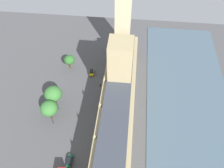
{
  "coord_description": "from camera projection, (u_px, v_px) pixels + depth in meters",
  "views": [
    {
      "loc": [
        -5.63,
        47.88,
        78.36
      ],
      "look_at": [
        1.0,
        -15.24,
        8.34
      ],
      "focal_mm": 39.24,
      "sensor_mm": 36.0,
      "label": 1
    }
  ],
  "objects": [
    {
      "name": "car_yellow_cab_leading",
      "position": [
        92.0,
        72.0,
        109.39
      ],
      "size": [
        2.19,
        4.17,
        1.74
      ],
      "rotation": [
        0.0,
        0.0,
        0.1
      ],
      "color": "gold",
      "rests_on": "ground"
    },
    {
      "name": "plane_tree_corner",
      "position": [
        49.0,
        108.0,
        88.76
      ],
      "size": [
        6.36,
        6.36,
        9.38
      ],
      "color": "brown",
      "rests_on": "ground"
    },
    {
      "name": "car_dark_green_kerbside",
      "position": [
        69.0,
        161.0,
        81.31
      ],
      "size": [
        1.98,
        4.59,
        1.74
      ],
      "rotation": [
        0.0,
        0.0,
        3.17
      ],
      "color": "#19472D",
      "rests_on": "ground"
    },
    {
      "name": "street_lamp_far_end",
      "position": [
        51.0,
        117.0,
        88.95
      ],
      "size": [
        0.56,
        0.56,
        6.45
      ],
      "color": "black",
      "rests_on": "ground"
    },
    {
      "name": "pedestrian_near_tower",
      "position": [
        100.0,
        85.0,
        104.43
      ],
      "size": [
        0.67,
        0.69,
        1.65
      ],
      "rotation": [
        0.0,
        0.0,
        0.73
      ],
      "color": "black",
      "rests_on": "ground"
    },
    {
      "name": "ground_plane",
      "position": [
        110.0,
        130.0,
        90.44
      ],
      "size": [
        147.46,
        147.46,
        0.0
      ],
      "primitive_type": "plane",
      "color": "#4C4C4F"
    },
    {
      "name": "street_lamp_trailing",
      "position": [
        57.0,
        102.0,
        93.43
      ],
      "size": [
        0.56,
        0.56,
        6.44
      ],
      "color": "black",
      "rests_on": "ground"
    },
    {
      "name": "river_thames",
      "position": [
        193.0,
        137.0,
        88.24
      ],
      "size": [
        33.38,
        132.71,
        0.25
      ],
      "primitive_type": "cube",
      "color": "#475B6B",
      "rests_on": "ground"
    },
    {
      "name": "parliament_building",
      "position": [
        117.0,
        113.0,
        85.19
      ],
      "size": [
        11.77,
        77.46,
        29.95
      ],
      "color": "tan",
      "rests_on": "ground"
    },
    {
      "name": "plane_tree_by_river_gate",
      "position": [
        69.0,
        60.0,
        108.05
      ],
      "size": [
        4.83,
        4.83,
        7.55
      ],
      "color": "brown",
      "rests_on": "ground"
    },
    {
      "name": "plane_tree_under_trees",
      "position": [
        53.0,
        94.0,
        92.81
      ],
      "size": [
        6.73,
        6.73,
        9.95
      ],
      "color": "brown",
      "rests_on": "ground"
    }
  ]
}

